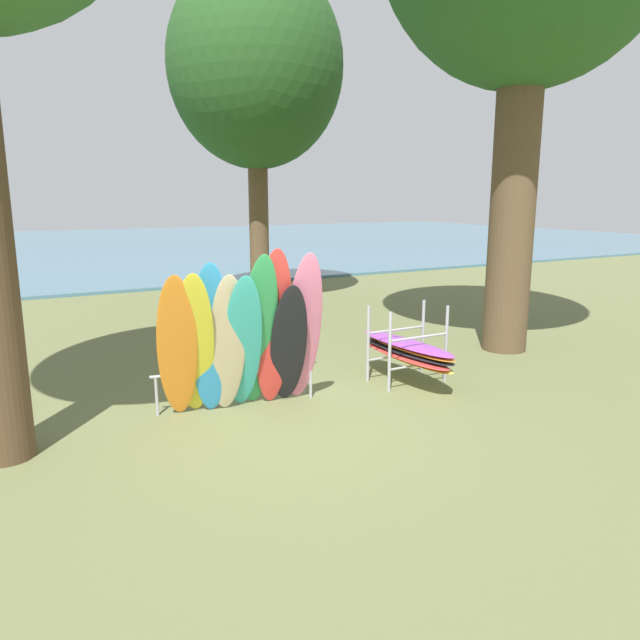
{
  "coord_description": "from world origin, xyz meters",
  "views": [
    {
      "loc": [
        -3.22,
        -6.84,
        2.95
      ],
      "look_at": [
        0.99,
        0.94,
        1.1
      ],
      "focal_mm": 33.28,
      "sensor_mm": 36.0,
      "label": 1
    }
  ],
  "objects": [
    {
      "name": "leaning_board_pile",
      "position": [
        -0.42,
        0.53,
        1.04
      ],
      "size": [
        2.42,
        1.02,
        2.3
      ],
      "color": "orange",
      "rests_on": "ground"
    },
    {
      "name": "lake_water",
      "position": [
        0.0,
        30.04,
        0.05
      ],
      "size": [
        80.0,
        36.0,
        0.1
      ],
      "primitive_type": "cube",
      "color": "#477084",
      "rests_on": "ground"
    },
    {
      "name": "ground_plane",
      "position": [
        0.0,
        0.0,
        0.0
      ],
      "size": [
        80.0,
        80.0,
        0.0
      ],
      "primitive_type": "plane",
      "color": "#60663D"
    },
    {
      "name": "tree_mid_behind",
      "position": [
        3.26,
        8.7,
        6.3
      ],
      "size": [
        4.67,
        4.67,
        9.03
      ],
      "color": "brown",
      "rests_on": "ground"
    },
    {
      "name": "board_storage_rack",
      "position": [
        2.41,
        0.61,
        0.52
      ],
      "size": [
        1.15,
        2.13,
        1.25
      ],
      "color": "#9EA0A5",
      "rests_on": "ground"
    }
  ]
}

